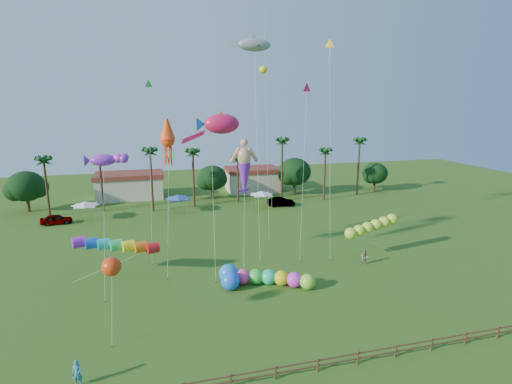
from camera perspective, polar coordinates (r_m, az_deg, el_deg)
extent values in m
plane|color=#285116|center=(34.53, 4.57, -18.41)|extent=(160.00, 160.00, 0.00)
cylinder|color=#3A2819|center=(70.84, -27.71, 0.40)|extent=(0.36, 0.36, 9.00)
cylinder|color=#3A2819|center=(70.52, -21.18, 0.74)|extent=(0.36, 0.36, 8.50)
cylinder|color=#3A2819|center=(67.98, -14.68, 1.42)|extent=(0.36, 0.36, 10.00)
cylinder|color=#3A2819|center=(69.38, -8.90, 1.70)|extent=(0.36, 0.36, 9.50)
cylinder|color=#3A2819|center=(71.76, -2.61, 1.59)|extent=(0.36, 0.36, 8.00)
cylinder|color=#3A2819|center=(72.68, 3.72, 2.92)|extent=(0.36, 0.36, 11.00)
cylinder|color=#3A2819|center=(74.89, 9.77, 2.28)|extent=(0.36, 0.36, 9.00)
cylinder|color=#3A2819|center=(80.15, 14.40, 3.29)|extent=(0.36, 0.36, 10.50)
sphere|color=#113814|center=(75.65, -30.02, 0.72)|extent=(5.88, 5.88, 5.88)
sphere|color=#113814|center=(74.90, -6.27, 2.02)|extent=(5.46, 5.46, 5.46)
sphere|color=#113814|center=(77.87, 5.56, 2.91)|extent=(6.30, 6.30, 6.30)
sphere|color=#113814|center=(84.62, 16.64, 2.58)|extent=(5.04, 5.04, 5.04)
cube|color=beige|center=(79.44, -17.56, 0.62)|extent=(12.00, 7.00, 4.00)
cube|color=beige|center=(81.89, -0.56, 1.57)|extent=(10.00, 7.00, 4.00)
pyramid|color=white|center=(66.24, -23.21, -1.49)|extent=(3.00, 3.00, 0.60)
pyramid|color=blue|center=(66.62, -11.12, -0.61)|extent=(3.00, 3.00, 0.60)
pyramid|color=white|center=(68.00, 0.79, -0.10)|extent=(3.00, 3.00, 0.60)
cube|color=brown|center=(28.13, -3.64, -25.33)|extent=(0.12, 0.12, 1.00)
cube|color=brown|center=(28.73, 2.81, -24.39)|extent=(0.12, 0.12, 1.00)
cube|color=brown|center=(29.63, 8.83, -23.24)|extent=(0.12, 0.12, 1.00)
cube|color=brown|center=(30.79, 14.34, -21.97)|extent=(0.12, 0.12, 1.00)
cube|color=brown|center=(32.19, 19.33, -20.64)|extent=(0.12, 0.12, 1.00)
cube|color=brown|center=(33.80, 23.78, -19.30)|extent=(0.12, 0.12, 1.00)
cube|color=brown|center=(35.59, 27.75, -18.00)|extent=(0.12, 0.12, 1.00)
cube|color=brown|center=(37.54, 31.27, -16.76)|extent=(0.12, 0.12, 1.00)
cube|color=brown|center=(29.42, 8.85, -22.69)|extent=(36.00, 0.08, 0.10)
cube|color=brown|center=(29.66, 8.83, -23.32)|extent=(36.00, 0.08, 0.10)
imported|color=#4C4C54|center=(66.70, -26.63, -3.51)|extent=(4.51, 2.12, 1.49)
imported|color=#4C4C54|center=(70.00, 3.59, -1.41)|extent=(4.90, 2.22, 1.56)
imported|color=teal|center=(30.20, -24.16, -22.57)|extent=(0.74, 0.55, 1.84)
imported|color=gray|center=(46.81, 15.23, -9.01)|extent=(1.06, 1.03, 1.71)
sphere|color=#E83D96|center=(40.83, -1.89, -11.98)|extent=(1.54, 1.54, 1.54)
sphere|color=green|center=(40.82, -0.01, -11.98)|extent=(1.54, 1.54, 1.54)
sphere|color=#1CC693|center=(40.75, 1.84, -12.03)|extent=(1.54, 1.54, 1.54)
sphere|color=yellow|center=(40.58, 3.67, -12.16)|extent=(1.54, 1.54, 1.54)
sphere|color=#DD35E2|center=(40.32, 5.51, -12.37)|extent=(1.54, 1.54, 1.54)
sphere|color=#7DD830|center=(40.05, 7.37, -12.59)|extent=(1.54, 1.54, 1.54)
sphere|color=blue|center=(41.04, -3.93, -11.54)|extent=(2.62, 2.62, 1.97)
sphere|color=blue|center=(39.64, -3.71, -12.53)|extent=(1.87, 1.87, 1.87)
cylinder|color=red|center=(42.53, -17.41, -7.89)|extent=(8.44, 2.29, 1.13)
cylinder|color=silver|center=(43.61, -19.99, -9.88)|extent=(8.31, 0.76, 3.31)
cylinder|color=brown|center=(45.14, -25.16, -11.71)|extent=(0.08, 0.08, 0.16)
ellipsoid|color=#B2E332|center=(46.91, 13.33, -5.78)|extent=(7.26, 2.72, 1.56)
cylinder|color=silver|center=(49.17, 16.79, -7.11)|extent=(6.95, 0.14, 3.24)
cylinder|color=brown|center=(51.58, 19.96, -8.21)|extent=(0.08, 0.08, 0.16)
sphere|color=red|center=(32.36, -19.95, -9.99)|extent=(1.92, 1.92, 1.45)
cylinder|color=silver|center=(32.87, -19.92, -15.16)|extent=(0.31, 1.57, 5.76)
cylinder|color=brown|center=(33.59, -19.90, -20.01)|extent=(0.08, 0.08, 0.16)
cylinder|color=silver|center=(41.55, -1.74, -4.71)|extent=(1.13, 4.14, 10.79)
cylinder|color=brown|center=(41.50, -1.77, -12.60)|extent=(0.08, 0.08, 0.16)
ellipsoid|color=#CF174D|center=(41.87, -4.91, 9.68)|extent=(5.79, 3.70, 2.29)
cylinder|color=silver|center=(40.89, -5.33, -1.50)|extent=(1.68, 4.13, 15.65)
cylinder|color=brown|center=(41.47, -5.76, -12.69)|extent=(0.08, 0.08, 0.16)
ellipsoid|color=gray|center=(49.32, -0.25, 20.29)|extent=(5.54, 3.31, 1.86)
cylinder|color=silver|center=(46.08, 0.16, 5.66)|extent=(1.05, 6.30, 24.33)
cylinder|color=brown|center=(46.12, 0.57, -9.91)|extent=(0.08, 0.08, 0.16)
cone|color=#FF4414|center=(44.16, -12.52, 7.23)|extent=(1.75, 1.75, 4.80)
cylinder|color=silver|center=(42.97, -12.53, -2.30)|extent=(0.95, 4.83, 13.85)
cylinder|color=brown|center=(42.98, -12.54, -11.99)|extent=(0.08, 0.08, 0.16)
ellipsoid|color=purple|center=(41.14, -21.01, 4.30)|extent=(4.50, 3.07, 1.60)
cylinder|color=silver|center=(40.11, -20.90, -5.00)|extent=(0.39, 4.89, 12.41)
cylinder|color=brown|center=(40.13, -20.79, -14.42)|extent=(0.08, 0.08, 0.16)
cone|color=#F41B44|center=(47.28, 7.29, 14.48)|extent=(1.36, 0.79, 1.36)
cylinder|color=silver|center=(45.92, 6.76, 2.41)|extent=(1.88, 3.72, 19.37)
cylinder|color=brown|center=(46.65, 6.24, -9.73)|extent=(0.08, 0.08, 0.16)
cone|color=yellow|center=(48.82, 10.48, 20.02)|extent=(1.18, 0.86, 1.23)
cylinder|color=silver|center=(46.52, 10.51, 5.43)|extent=(1.02, 4.49, 24.21)
cylinder|color=brown|center=(47.39, 10.55, -9.50)|extent=(0.08, 0.08, 0.16)
cone|color=green|center=(48.30, -15.07, 14.62)|extent=(1.09, 0.89, 1.17)
cylinder|color=silver|center=(46.58, -14.85, 2.48)|extent=(0.83, 4.73, 19.79)
cylinder|color=brown|center=(47.03, -14.63, -9.89)|extent=(0.08, 0.08, 0.16)
cylinder|color=silver|center=(50.80, 1.51, 9.77)|extent=(0.21, 3.72, 30.44)
cylinder|color=brown|center=(52.05, 1.90, -7.23)|extent=(0.08, 0.08, 0.16)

